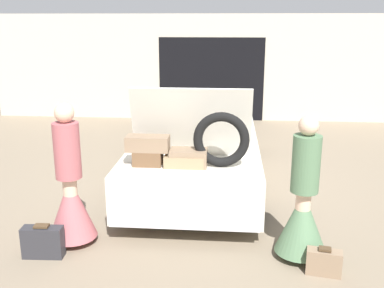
# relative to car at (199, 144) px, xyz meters

# --- Properties ---
(ground_plane) EXTENTS (40.00, 40.00, 0.00)m
(ground_plane) POSITION_rel_car_xyz_m (0.00, 0.01, -0.59)
(ground_plane) COLOR #7F705B
(garage_wall_back) EXTENTS (12.00, 0.14, 2.80)m
(garage_wall_back) POSITION_rel_car_xyz_m (0.00, 4.76, 0.80)
(garage_wall_back) COLOR beige
(garage_wall_back) RESTS_ON ground_plane
(car) EXTENTS (1.96, 4.90, 1.79)m
(car) POSITION_rel_car_xyz_m (0.00, 0.00, 0.00)
(car) COLOR silver
(car) RESTS_ON ground_plane
(person_left) EXTENTS (0.58, 0.58, 1.74)m
(person_left) POSITION_rel_car_xyz_m (-1.36, -2.49, 0.03)
(person_left) COLOR beige
(person_left) RESTS_ON ground_plane
(person_right) EXTENTS (0.59, 0.59, 1.67)m
(person_right) POSITION_rel_car_xyz_m (1.36, -2.62, 0.00)
(person_right) COLOR beige
(person_right) RESTS_ON ground_plane
(suitcase_beside_left_person) EXTENTS (0.47, 0.19, 0.40)m
(suitcase_beside_left_person) POSITION_rel_car_xyz_m (-1.59, -2.86, -0.41)
(suitcase_beside_left_person) COLOR #2D2D33
(suitcase_beside_left_person) RESTS_ON ground_plane
(suitcase_beside_right_person) EXTENTS (0.39, 0.22, 0.31)m
(suitcase_beside_right_person) POSITION_rel_car_xyz_m (1.56, -2.96, -0.45)
(suitcase_beside_right_person) COLOR #8C7259
(suitcase_beside_right_person) RESTS_ON ground_plane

